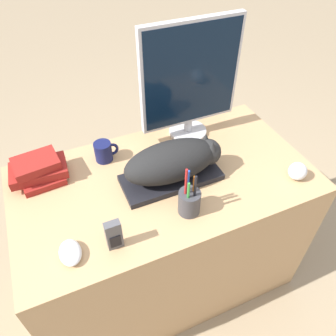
{
  "coord_description": "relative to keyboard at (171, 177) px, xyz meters",
  "views": [
    {
      "loc": [
        -0.35,
        -0.52,
        1.64
      ],
      "look_at": [
        0.01,
        0.31,
        0.78
      ],
      "focal_mm": 35.0,
      "sensor_mm": 36.0,
      "label": 1
    }
  ],
  "objects": [
    {
      "name": "ground_plane",
      "position": [
        -0.02,
        -0.3,
        -0.74
      ],
      "size": [
        12.0,
        12.0,
        0.0
      ],
      "primitive_type": "plane",
      "color": "#998466"
    },
    {
      "name": "desk",
      "position": [
        -0.02,
        0.02,
        -0.37
      ],
      "size": [
        1.17,
        0.65,
        0.72
      ],
      "color": "tan",
      "rests_on": "ground_plane"
    },
    {
      "name": "keyboard",
      "position": [
        0.0,
        0.0,
        0.0
      ],
      "size": [
        0.38,
        0.17,
        0.02
      ],
      "color": "black",
      "rests_on": "desk"
    },
    {
      "name": "cat",
      "position": [
        0.02,
        0.0,
        0.08
      ],
      "size": [
        0.39,
        0.17,
        0.15
      ],
      "color": "black",
      "rests_on": "keyboard"
    },
    {
      "name": "monitor",
      "position": [
        0.19,
        0.24,
        0.26
      ],
      "size": [
        0.43,
        0.17,
        0.5
      ],
      "color": "#B7B7BC",
      "rests_on": "desk"
    },
    {
      "name": "computer_mouse",
      "position": [
        -0.43,
        -0.18,
        0.01
      ],
      "size": [
        0.07,
        0.1,
        0.03
      ],
      "color": "silver",
      "rests_on": "desk"
    },
    {
      "name": "coffee_mug",
      "position": [
        -0.2,
        0.22,
        0.03
      ],
      "size": [
        0.1,
        0.07,
        0.08
      ],
      "color": "#141947",
      "rests_on": "desk"
    },
    {
      "name": "pen_cup",
      "position": [
        -0.01,
        -0.17,
        0.04
      ],
      "size": [
        0.08,
        0.08,
        0.2
      ],
      "color": "#38383D",
      "rests_on": "desk"
    },
    {
      "name": "baseball",
      "position": [
        0.45,
        -0.19,
        0.02
      ],
      "size": [
        0.07,
        0.07,
        0.07
      ],
      "color": "silver",
      "rests_on": "desk"
    },
    {
      "name": "phone",
      "position": [
        -0.29,
        -0.2,
        0.04
      ],
      "size": [
        0.05,
        0.03,
        0.11
      ],
      "color": "#4C4C51",
      "rests_on": "desk"
    },
    {
      "name": "book_stack",
      "position": [
        -0.46,
        0.21,
        0.03
      ],
      "size": [
        0.22,
        0.16,
        0.1
      ],
      "color": "maroon",
      "rests_on": "desk"
    }
  ]
}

